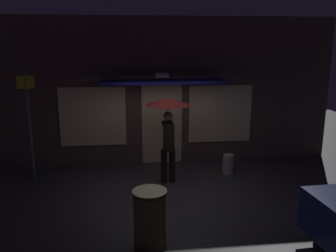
% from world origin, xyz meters
% --- Properties ---
extents(ground_plane, '(18.00, 18.00, 0.00)m').
position_xyz_m(ground_plane, '(0.00, 0.00, 0.00)').
color(ground_plane, '#38353A').
extents(building_facade, '(9.56, 1.00, 3.97)m').
position_xyz_m(building_facade, '(-0.00, 2.34, 1.97)').
color(building_facade, brown).
rests_on(building_facade, ground).
extents(person_with_umbrella, '(1.03, 1.03, 2.07)m').
position_xyz_m(person_with_umbrella, '(0.00, 0.69, 1.58)').
color(person_with_umbrella, black).
rests_on(person_with_umbrella, ground).
extents(street_sign_post, '(0.40, 0.07, 2.65)m').
position_xyz_m(street_sign_post, '(-3.26, 1.22, 1.49)').
color(street_sign_post, '#595B60').
rests_on(street_sign_post, ground).
extents(sidewalk_bollard, '(0.28, 0.28, 0.51)m').
position_xyz_m(sidewalk_bollard, '(1.60, 1.09, 0.25)').
color(sidewalk_bollard, '#B2A899').
rests_on(sidewalk_bollard, ground).
extents(trash_bin, '(0.57, 0.57, 1.00)m').
position_xyz_m(trash_bin, '(-0.61, -2.04, 0.50)').
color(trash_bin, '#473823').
rests_on(trash_bin, ground).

